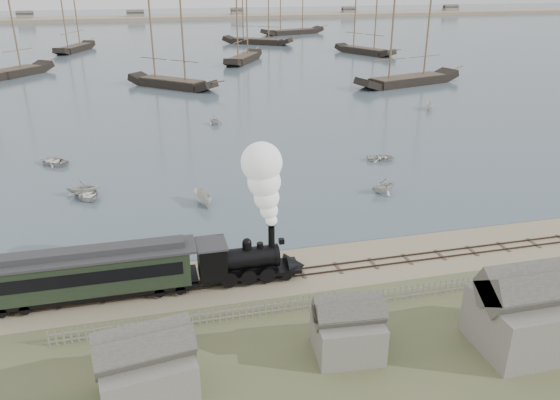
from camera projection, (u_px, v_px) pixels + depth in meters
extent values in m
plane|color=tan|center=(272.00, 264.00, 44.19)|extent=(600.00, 600.00, 0.00)
cube|color=#475966|center=(165.00, 37.00, 196.38)|extent=(600.00, 336.00, 0.06)
cube|color=#35271D|center=(279.00, 278.00, 41.92)|extent=(120.00, 0.08, 0.12)
cube|color=#35271D|center=(276.00, 272.00, 42.81)|extent=(120.00, 0.08, 0.12)
cube|color=#3F3428|center=(277.00, 276.00, 42.39)|extent=(120.00, 1.80, 0.06)
cube|color=tan|center=(157.00, 20.00, 268.01)|extent=(500.00, 20.00, 1.80)
cube|color=black|center=(250.00, 271.00, 41.63)|extent=(7.55, 2.22, 0.28)
cylinder|color=black|center=(244.00, 258.00, 41.11)|extent=(4.67, 1.67, 1.67)
cube|color=black|center=(212.00, 260.00, 40.48)|extent=(2.00, 2.44, 2.55)
cube|color=#323235|center=(211.00, 244.00, 39.96)|extent=(2.22, 2.67, 0.13)
cylinder|color=black|center=(271.00, 238.00, 40.99)|extent=(0.49, 0.49, 1.78)
sphere|color=black|center=(247.00, 243.00, 40.65)|extent=(0.71, 0.71, 0.71)
cone|color=black|center=(295.00, 266.00, 42.46)|extent=(1.56, 2.22, 2.22)
cube|color=black|center=(281.00, 241.00, 41.31)|extent=(0.39, 0.39, 0.39)
cube|color=black|center=(95.00, 290.00, 39.13)|extent=(14.71, 2.42, 0.37)
cube|color=black|center=(92.00, 272.00, 38.56)|extent=(13.66, 2.63, 2.63)
cube|color=black|center=(90.00, 279.00, 37.26)|extent=(12.61, 0.06, 0.95)
cube|color=black|center=(93.00, 260.00, 39.65)|extent=(12.61, 0.06, 0.95)
cube|color=#323235|center=(89.00, 255.00, 38.03)|extent=(14.71, 2.84, 0.19)
cube|color=#323235|center=(89.00, 251.00, 37.91)|extent=(13.14, 1.26, 0.47)
imported|color=silver|center=(134.00, 277.00, 41.46)|extent=(3.04, 3.98, 0.77)
imported|color=silver|center=(86.00, 194.00, 56.68)|extent=(5.26, 4.68, 0.90)
imported|color=silver|center=(83.00, 187.00, 57.16)|extent=(3.05, 3.50, 1.78)
imported|color=silver|center=(202.00, 198.00, 55.12)|extent=(3.57, 2.06, 1.30)
imported|color=silver|center=(381.00, 158.00, 68.05)|extent=(3.01, 3.86, 0.73)
imported|color=silver|center=(384.00, 185.00, 57.97)|extent=(3.41, 3.71, 1.63)
imported|color=silver|center=(429.00, 106.00, 93.15)|extent=(3.43, 2.57, 1.25)
imported|color=silver|center=(53.00, 161.00, 66.64)|extent=(4.91, 5.05, 0.85)
imported|color=silver|center=(215.00, 120.00, 83.96)|extent=(3.43, 3.29, 1.39)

